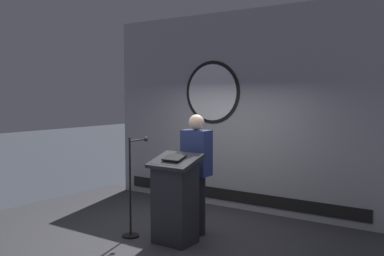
# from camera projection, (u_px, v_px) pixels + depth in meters

# --- Properties ---
(ground_plane) EXTENTS (40.00, 40.00, 0.00)m
(ground_plane) POSITION_uv_depth(u_px,v_px,m) (171.00, 255.00, 6.23)
(ground_plane) COLOR #383D47
(stage_platform) EXTENTS (6.40, 4.00, 0.30)m
(stage_platform) POSITION_uv_depth(u_px,v_px,m) (171.00, 245.00, 6.22)
(stage_platform) COLOR #333338
(stage_platform) RESTS_ON ground
(banner_display) EXTENTS (5.16, 0.12, 3.43)m
(banner_display) POSITION_uv_depth(u_px,v_px,m) (235.00, 111.00, 7.59)
(banner_display) COLOR #9E9EA3
(banner_display) RESTS_ON stage_platform
(podium) EXTENTS (0.64, 0.49, 1.21)m
(podium) POSITION_uv_depth(u_px,v_px,m) (175.00, 200.00, 5.84)
(podium) COLOR #26262B
(podium) RESTS_ON stage_platform
(speaker_person) EXTENTS (0.40, 0.26, 1.72)m
(speaker_person) POSITION_uv_depth(u_px,v_px,m) (196.00, 173.00, 6.19)
(speaker_person) COLOR black
(speaker_person) RESTS_ON stage_platform
(microphone_stand) EXTENTS (0.24, 0.50, 1.40)m
(microphone_stand) POSITION_uv_depth(u_px,v_px,m) (133.00, 202.00, 6.14)
(microphone_stand) COLOR black
(microphone_stand) RESTS_ON stage_platform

